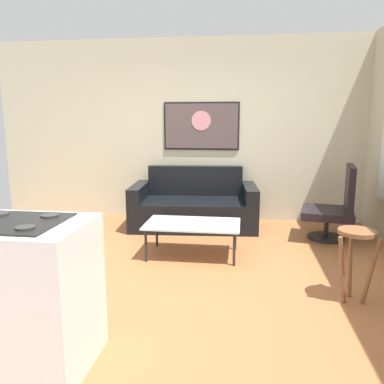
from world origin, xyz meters
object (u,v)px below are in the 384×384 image
at_px(couch, 194,207).
at_px(wall_painting, 201,126).
at_px(armchair, 335,207).
at_px(bar_stool, 356,247).
at_px(coffee_table, 193,225).

bearing_deg(couch, wall_painting, 84.44).
relative_size(armchair, bar_stool, 1.55).
bearing_deg(bar_stool, wall_painting, 120.96).
height_order(armchair, wall_painting, wall_painting).
xyz_separation_m(coffee_table, armchair, (1.77, 0.84, 0.09)).
bearing_deg(bar_stool, armchair, 82.61).
relative_size(bar_stool, wall_painting, 0.54).
bearing_deg(bar_stool, coffee_table, 147.95).
bearing_deg(coffee_table, bar_stool, -32.05).
height_order(couch, armchair, armchair).
xyz_separation_m(armchair, wall_painting, (-1.87, 0.92, 1.02)).
xyz_separation_m(coffee_table, bar_stool, (1.53, -0.96, 0.13)).
distance_m(couch, coffee_table, 1.28).
height_order(couch, bar_stool, couch).
relative_size(couch, bar_stool, 2.93).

